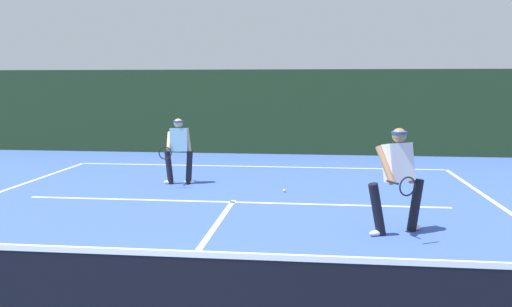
% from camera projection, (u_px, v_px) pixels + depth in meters
% --- Properties ---
extents(court_line_baseline_far, '(10.46, 0.10, 0.01)m').
position_uv_depth(court_line_baseline_far, '(258.00, 166.00, 15.08)').
color(court_line_baseline_far, white).
rests_on(court_line_baseline_far, ground_plane).
extents(court_line_service, '(8.52, 0.10, 0.01)m').
position_uv_depth(court_line_service, '(232.00, 202.00, 10.59)').
color(court_line_service, white).
rests_on(court_line_service, ground_plane).
extents(court_line_centre, '(0.10, 6.40, 0.01)m').
position_uv_depth(court_line_centre, '(199.00, 249.00, 7.61)').
color(court_line_centre, white).
rests_on(court_line_centre, ground_plane).
extents(tennis_net, '(11.45, 0.09, 1.06)m').
position_uv_depth(tennis_net, '(114.00, 307.00, 4.39)').
color(tennis_net, '#1E4723').
rests_on(tennis_net, ground_plane).
extents(player_near, '(0.99, 1.06, 1.69)m').
position_uv_depth(player_near, '(398.00, 176.00, 8.28)').
color(player_near, black).
rests_on(player_near, ground_plane).
extents(player_far, '(0.74, 0.91, 1.55)m').
position_uv_depth(player_far, '(178.00, 148.00, 12.40)').
color(player_far, black).
rests_on(player_far, ground_plane).
extents(tennis_ball, '(0.07, 0.07, 0.07)m').
position_uv_depth(tennis_ball, '(284.00, 191.00, 11.56)').
color(tennis_ball, '#D1E033').
rests_on(tennis_ball, ground_plane).
extents(back_fence_windscreen, '(23.33, 0.12, 2.81)m').
position_uv_depth(back_fence_windscreen, '(267.00, 112.00, 17.63)').
color(back_fence_windscreen, '#20381C').
rests_on(back_fence_windscreen, ground_plane).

